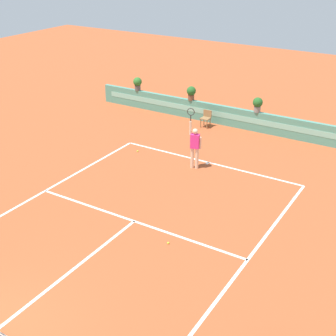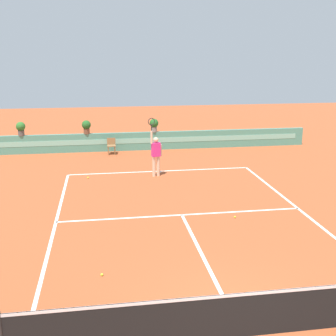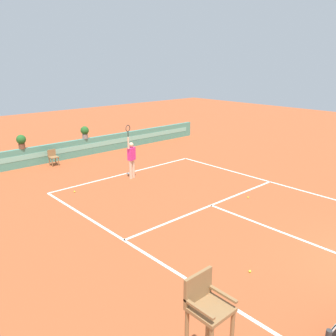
# 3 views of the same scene
# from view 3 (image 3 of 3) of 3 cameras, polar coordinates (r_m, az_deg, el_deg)

# --- Properties ---
(ground_plane) EXTENTS (60.00, 60.00, 0.00)m
(ground_plane) POSITION_cam_3_polar(r_m,az_deg,el_deg) (13.50, 8.30, -6.50)
(ground_plane) COLOR #A84C28
(court_lines) EXTENTS (8.32, 11.94, 0.01)m
(court_lines) POSITION_cam_3_polar(r_m,az_deg,el_deg) (13.92, 6.02, -5.65)
(court_lines) COLOR white
(court_lines) RESTS_ON ground
(back_wall_barrier) EXTENTS (18.00, 0.21, 1.00)m
(back_wall_barrier) POSITION_cam_3_polar(r_m,az_deg,el_deg) (21.12, -13.88, 3.22)
(back_wall_barrier) COLOR #4C8E7A
(back_wall_barrier) RESTS_ON ground
(umpire_chair) EXTENTS (0.60, 0.60, 2.14)m
(umpire_chair) POSITION_cam_3_polar(r_m,az_deg,el_deg) (6.15, 6.30, -23.57)
(umpire_chair) COLOR olive
(umpire_chair) RESTS_ON ground
(ball_kid_chair) EXTENTS (0.44, 0.44, 0.85)m
(ball_kid_chair) POSITION_cam_3_polar(r_m,az_deg,el_deg) (19.61, -18.17, 1.75)
(ball_kid_chair) COLOR olive
(ball_kid_chair) RESTS_ON ground
(tennis_player) EXTENTS (0.60, 0.31, 2.58)m
(tennis_player) POSITION_cam_3_polar(r_m,az_deg,el_deg) (16.50, -5.95, 1.81)
(tennis_player) COLOR beige
(tennis_player) RESTS_ON ground
(tennis_ball_near_baseline) EXTENTS (0.07, 0.07, 0.07)m
(tennis_ball_near_baseline) POSITION_cam_3_polar(r_m,az_deg,el_deg) (9.87, 13.15, -16.02)
(tennis_ball_near_baseline) COLOR #CCE033
(tennis_ball_near_baseline) RESTS_ON ground
(tennis_ball_mid_court) EXTENTS (0.07, 0.07, 0.07)m
(tennis_ball_mid_court) POSITION_cam_3_polar(r_m,az_deg,el_deg) (15.44, -14.92, -3.72)
(tennis_ball_mid_court) COLOR #CCE033
(tennis_ball_mid_court) RESTS_ON ground
(tennis_ball_by_sideline) EXTENTS (0.07, 0.07, 0.07)m
(tennis_ball_by_sideline) POSITION_cam_3_polar(r_m,az_deg,el_deg) (14.67, 12.87, -4.68)
(tennis_ball_by_sideline) COLOR #CCE033
(tennis_ball_by_sideline) RESTS_ON ground
(potted_plant_centre) EXTENTS (0.48, 0.48, 0.72)m
(potted_plant_centre) POSITION_cam_3_polar(r_m,az_deg,el_deg) (21.07, -13.36, 5.77)
(potted_plant_centre) COLOR gray
(potted_plant_centre) RESTS_ON back_wall_barrier
(potted_plant_left) EXTENTS (0.48, 0.48, 0.72)m
(potted_plant_left) POSITION_cam_3_polar(r_m,az_deg,el_deg) (19.61, -22.72, 4.09)
(potted_plant_left) COLOR brown
(potted_plant_left) RESTS_ON back_wall_barrier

